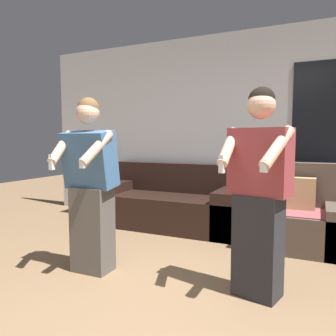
{
  "coord_description": "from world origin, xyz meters",
  "views": [
    {
      "loc": [
        1.0,
        -1.71,
        1.22
      ],
      "look_at": [
        -0.14,
        0.76,
        0.98
      ],
      "focal_mm": 35.0,
      "sensor_mm": 36.0,
      "label": 1
    }
  ],
  "objects_px": {
    "couch": "(171,204)",
    "person_left": "(90,187)",
    "armchair": "(298,219)",
    "side_table": "(96,179)",
    "person_right": "(259,194)"
  },
  "relations": [
    {
      "from": "couch",
      "to": "side_table",
      "type": "height_order",
      "value": "couch"
    },
    {
      "from": "side_table",
      "to": "person_right",
      "type": "relative_size",
      "value": 0.51
    },
    {
      "from": "person_left",
      "to": "person_right",
      "type": "bearing_deg",
      "value": 5.84
    },
    {
      "from": "person_right",
      "to": "armchair",
      "type": "bearing_deg",
      "value": 81.47
    },
    {
      "from": "armchair",
      "to": "person_left",
      "type": "relative_size",
      "value": 0.59
    },
    {
      "from": "armchair",
      "to": "person_left",
      "type": "bearing_deg",
      "value": -136.96
    },
    {
      "from": "armchair",
      "to": "person_right",
      "type": "distance_m",
      "value": 1.52
    },
    {
      "from": "person_right",
      "to": "person_left",
      "type": "bearing_deg",
      "value": -174.16
    },
    {
      "from": "side_table",
      "to": "armchair",
      "type": "bearing_deg",
      "value": -7.0
    },
    {
      "from": "couch",
      "to": "person_left",
      "type": "height_order",
      "value": "person_left"
    },
    {
      "from": "person_left",
      "to": "person_right",
      "type": "relative_size",
      "value": 0.99
    },
    {
      "from": "armchair",
      "to": "side_table",
      "type": "relative_size",
      "value": 1.15
    },
    {
      "from": "person_left",
      "to": "person_right",
      "type": "xyz_separation_m",
      "value": [
        1.47,
        0.15,
        0.02
      ]
    },
    {
      "from": "person_left",
      "to": "person_right",
      "type": "distance_m",
      "value": 1.48
    },
    {
      "from": "armchair",
      "to": "person_right",
      "type": "bearing_deg",
      "value": -98.53
    }
  ]
}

